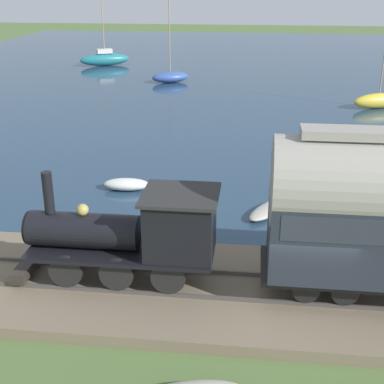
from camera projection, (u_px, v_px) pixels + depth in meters
ground_plane at (302, 310)px, 15.56m from camera, size 200.00×200.00×0.00m
harbor_water at (272, 70)px, 55.64m from camera, size 80.00×80.00×0.01m
rail_embankment at (302, 296)px, 15.91m from camera, size 5.55×56.00×0.47m
steam_locomotive at (138, 231)px, 15.73m from camera, size 2.07×6.14×3.32m
sailboat_blue at (170, 76)px, 48.83m from camera, size 3.00×3.78×9.09m
sailboat_yellow at (379, 100)px, 39.27m from camera, size 2.56×4.14×6.13m
sailboat_teal at (105, 59)px, 58.09m from camera, size 3.82×5.48×8.12m
rowboat_near_shore at (269, 209)px, 21.84m from camera, size 2.76×2.12×0.34m
rowboat_mid_harbor at (127, 184)px, 24.23m from camera, size 1.03×2.13×0.53m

